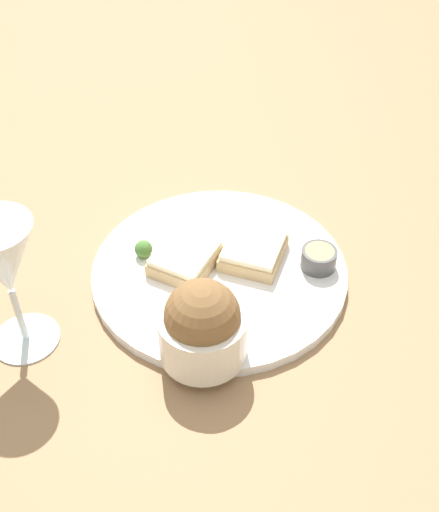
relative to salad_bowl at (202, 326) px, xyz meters
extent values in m
plane|color=#93704C|center=(0.13, -0.04, -0.06)|extent=(4.00, 4.00, 0.00)
cylinder|color=white|center=(0.13, -0.04, -0.05)|extent=(0.33, 0.33, 0.01)
cylinder|color=silver|center=(0.00, 0.00, -0.01)|extent=(0.10, 0.10, 0.06)
sphere|color=brown|center=(0.00, 0.00, 0.01)|extent=(0.08, 0.08, 0.08)
cylinder|color=#4C4C4C|center=(0.12, -0.17, -0.03)|extent=(0.05, 0.05, 0.03)
cylinder|color=tan|center=(0.12, -0.17, -0.02)|extent=(0.04, 0.04, 0.01)
cube|color=tan|center=(0.14, -0.09, -0.04)|extent=(0.11, 0.10, 0.02)
cube|color=beige|center=(0.14, -0.09, -0.02)|extent=(0.10, 0.10, 0.01)
cube|color=tan|center=(0.14, 0.00, -0.04)|extent=(0.11, 0.11, 0.02)
cube|color=beige|center=(0.14, 0.00, -0.02)|extent=(0.10, 0.10, 0.01)
cylinder|color=silver|center=(0.06, 0.20, -0.06)|extent=(0.08, 0.08, 0.01)
cylinder|color=silver|center=(0.06, 0.20, -0.01)|extent=(0.01, 0.01, 0.08)
cone|color=silver|center=(0.06, 0.20, 0.07)|extent=(0.08, 0.08, 0.09)
sphere|color=#477533|center=(0.17, 0.05, -0.03)|extent=(0.02, 0.02, 0.02)
camera|label=1|loc=(-0.46, 0.05, 0.53)|focal=45.00mm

